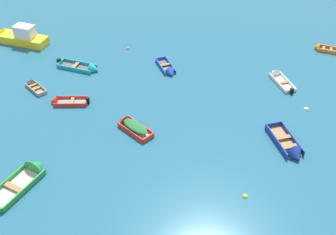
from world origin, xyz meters
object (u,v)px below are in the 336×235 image
at_px(rowboat_turquoise_foreground_center, 87,68).
at_px(mooring_buoy_central, 306,109).
at_px(rowboat_blue_midfield_left, 168,70).
at_px(rowboat_red_back_row_center, 131,125).
at_px(rowboat_red_center, 62,102).
at_px(motor_launch_yellow_near_right, 18,37).
at_px(rowboat_deep_blue_outer_left, 291,149).
at_px(mooring_buoy_between_boats_right, 245,197).
at_px(rowboat_orange_back_row_right, 322,49).
at_px(mooring_buoy_trailing, 128,49).
at_px(rowboat_white_near_left, 278,77).
at_px(rowboat_green_far_back, 30,174).
at_px(rowboat_grey_back_row_left, 33,85).

relative_size(rowboat_turquoise_foreground_center, mooring_buoy_central, 11.27).
relative_size(rowboat_blue_midfield_left, mooring_buoy_central, 8.72).
relative_size(rowboat_red_back_row_center, rowboat_red_center, 0.96).
distance_m(motor_launch_yellow_near_right, rowboat_deep_blue_outer_left, 30.15).
relative_size(rowboat_red_back_row_center, mooring_buoy_between_boats_right, 9.04).
height_order(rowboat_deep_blue_outer_left, rowboat_turquoise_foreground_center, rowboat_deep_blue_outer_left).
distance_m(rowboat_turquoise_foreground_center, mooring_buoy_between_boats_right, 20.49).
bearing_deg(rowboat_turquoise_foreground_center, rowboat_orange_back_row_right, 10.87).
bearing_deg(mooring_buoy_trailing, motor_launch_yellow_near_right, 174.31).
bearing_deg(mooring_buoy_between_boats_right, rowboat_white_near_left, 72.16).
relative_size(motor_launch_yellow_near_right, rowboat_turquoise_foreground_center, 1.44).
bearing_deg(rowboat_turquoise_foreground_center, rowboat_green_far_back, -96.00).
bearing_deg(rowboat_grey_back_row_left, mooring_buoy_trailing, 42.41).
xyz_separation_m(rowboat_white_near_left, mooring_buoy_trailing, (-14.44, 5.24, -0.15)).
bearing_deg(rowboat_blue_midfield_left, mooring_buoy_between_boats_right, -70.54).
bearing_deg(mooring_buoy_central, rowboat_red_back_row_center, -168.81).
bearing_deg(mooring_buoy_between_boats_right, mooring_buoy_trailing, 116.21).
height_order(rowboat_blue_midfield_left, rowboat_orange_back_row_right, rowboat_blue_midfield_left).
relative_size(rowboat_grey_back_row_left, rowboat_turquoise_foreground_center, 0.56).
distance_m(rowboat_red_back_row_center, mooring_buoy_central, 14.75).
bearing_deg(rowboat_turquoise_foreground_center, motor_launch_yellow_near_right, 146.59).
distance_m(rowboat_orange_back_row_right, motor_launch_yellow_near_right, 31.65).
relative_size(rowboat_grey_back_row_left, mooring_buoy_trailing, 7.22).
relative_size(rowboat_green_far_back, mooring_buoy_between_boats_right, 13.46).
relative_size(rowboat_orange_back_row_right, mooring_buoy_between_boats_right, 8.40).
relative_size(rowboat_white_near_left, rowboat_turquoise_foreground_center, 0.85).
distance_m(rowboat_red_back_row_center, rowboat_blue_midfield_left, 8.96).
xyz_separation_m(rowboat_orange_back_row_right, rowboat_red_center, (-24.70, -9.99, 0.01)).
distance_m(rowboat_green_far_back, mooring_buoy_trailing, 18.94).
xyz_separation_m(rowboat_deep_blue_outer_left, rowboat_turquoise_foreground_center, (-17.14, 11.09, -0.04)).
xyz_separation_m(rowboat_red_center, mooring_buoy_trailing, (4.70, 9.67, -0.17)).
xyz_separation_m(rowboat_red_back_row_center, mooring_buoy_between_boats_right, (8.22, -6.94, -0.30)).
xyz_separation_m(rowboat_orange_back_row_right, motor_launch_yellow_near_right, (-31.63, 0.84, 0.50)).
bearing_deg(mooring_buoy_central, rowboat_grey_back_row_left, 173.33).
relative_size(rowboat_white_near_left, rowboat_red_center, 1.11).
height_order(rowboat_deep_blue_outer_left, mooring_buoy_trailing, rowboat_deep_blue_outer_left).
relative_size(rowboat_grey_back_row_left, rowboat_white_near_left, 0.66).
distance_m(rowboat_deep_blue_outer_left, mooring_buoy_central, 5.79).
height_order(rowboat_red_center, rowboat_deep_blue_outer_left, rowboat_deep_blue_outer_left).
bearing_deg(rowboat_green_far_back, rowboat_red_center, 88.04).
bearing_deg(rowboat_white_near_left, motor_launch_yellow_near_right, 166.20).
height_order(rowboat_blue_midfield_left, mooring_buoy_trailing, rowboat_blue_midfield_left).
height_order(motor_launch_yellow_near_right, rowboat_deep_blue_outer_left, motor_launch_yellow_near_right).
relative_size(rowboat_grey_back_row_left, rowboat_red_center, 0.74).
xyz_separation_m(rowboat_white_near_left, mooring_buoy_between_boats_right, (-4.69, -14.57, -0.15)).
bearing_deg(rowboat_red_center, rowboat_blue_midfield_left, 30.63).
relative_size(rowboat_orange_back_row_right, mooring_buoy_central, 7.63).
relative_size(mooring_buoy_central, mooring_buoy_between_boats_right, 1.10).
distance_m(rowboat_grey_back_row_left, mooring_buoy_between_boats_right, 21.69).
relative_size(rowboat_white_near_left, mooring_buoy_between_boats_right, 10.50).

